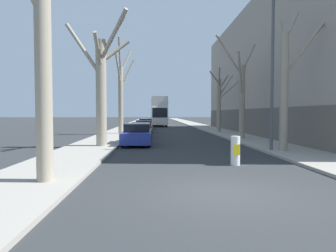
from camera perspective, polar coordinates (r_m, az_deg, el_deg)
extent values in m
plane|color=#2B2D30|center=(8.12, 10.26, -12.34)|extent=(300.00, 300.00, 0.00)
cube|color=gray|center=(57.80, -6.32, 0.45)|extent=(3.11, 120.00, 0.12)
cube|color=gray|center=(58.14, 4.58, 0.47)|extent=(3.11, 120.00, 0.12)
cube|color=#9E9384|center=(32.25, 23.15, 9.61)|extent=(10.00, 34.90, 12.39)
cube|color=#5E584F|center=(30.17, 14.36, 0.80)|extent=(0.12, 34.20, 2.48)
cylinder|color=gray|center=(9.40, -22.70, 12.53)|extent=(0.47, 0.47, 7.48)
cylinder|color=gray|center=(18.37, -12.61, 5.96)|extent=(0.62, 0.62, 6.42)
cylinder|color=gray|center=(19.02, -15.75, 13.76)|extent=(2.25, 0.45, 3.20)
cylinder|color=gray|center=(18.76, -10.11, 13.76)|extent=(1.78, 0.59, 1.50)
cylinder|color=gray|center=(17.85, -13.19, 13.75)|extent=(0.23, 1.86, 1.85)
cylinder|color=gray|center=(17.67, -10.48, 16.46)|extent=(1.98, 2.40, 2.49)
cylinder|color=gray|center=(18.63, -10.57, 16.38)|extent=(1.63, 0.55, 2.40)
cylinder|color=gray|center=(29.17, -9.00, 4.74)|extent=(0.47, 0.47, 6.50)
cylinder|color=gray|center=(29.56, -7.76, 9.78)|extent=(1.44, 0.67, 2.84)
cylinder|color=gray|center=(29.92, -8.08, 11.92)|extent=(1.12, 1.04, 2.44)
cylinder|color=gray|center=(28.90, -9.19, 13.35)|extent=(0.20, 1.69, 2.98)
cylinder|color=gray|center=(28.57, -9.49, 10.84)|extent=(0.42, 1.96, 2.77)
cylinder|color=gray|center=(16.80, 21.21, 5.88)|extent=(0.43, 0.43, 6.24)
cylinder|color=gray|center=(17.55, 24.48, 13.12)|extent=(2.20, 0.20, 2.93)
cylinder|color=gray|center=(17.82, 22.41, 17.06)|extent=(1.12, 0.80, 1.73)
cylinder|color=gray|center=(17.83, 20.96, 15.18)|extent=(0.45, 1.39, 2.36)
cylinder|color=gray|center=(24.27, 13.91, 4.39)|extent=(0.45, 0.45, 5.83)
cylinder|color=gray|center=(24.51, 15.07, 12.43)|extent=(0.99, 0.71, 1.99)
cylinder|color=gray|center=(25.27, 14.30, 9.80)|extent=(0.93, 1.63, 2.29)
cylinder|color=gray|center=(23.56, 13.61, 9.42)|extent=(0.97, 1.79, 3.31)
cylinder|color=gray|center=(24.28, 11.61, 12.96)|extent=(2.27, 0.40, 3.19)
cylinder|color=gray|center=(32.06, 9.65, 3.78)|extent=(0.46, 0.46, 5.66)
cylinder|color=gray|center=(31.12, 9.73, 9.06)|extent=(0.61, 2.36, 1.86)
cylinder|color=gray|center=(31.62, 8.85, 9.14)|extent=(1.34, 1.25, 1.23)
cylinder|color=gray|center=(31.73, 10.49, 8.12)|extent=(0.86, 1.30, 1.54)
cylinder|color=gray|center=(31.83, 11.47, 6.73)|extent=(1.97, 1.24, 1.86)
cylinder|color=gray|center=(32.25, 10.96, 7.55)|extent=(1.58, 0.36, 2.38)
cube|color=silver|center=(49.55, -1.67, 1.96)|extent=(2.41, 11.98, 2.59)
cube|color=silver|center=(49.58, -1.68, 4.32)|extent=(2.36, 11.74, 1.48)
cube|color=#B8B1A9|center=(49.61, -1.68, 5.24)|extent=(2.36, 11.74, 0.12)
cube|color=black|center=(49.55, -1.67, 2.54)|extent=(2.44, 10.54, 1.35)
cube|color=black|center=(49.58, -1.68, 4.40)|extent=(2.44, 10.54, 1.13)
cube|color=black|center=(43.58, -1.55, 2.56)|extent=(2.17, 0.06, 1.41)
cylinder|color=black|center=(45.98, -2.89, 0.52)|extent=(0.30, 1.04, 1.04)
cylinder|color=black|center=(46.01, -0.31, 0.52)|extent=(0.30, 1.04, 1.04)
cylinder|color=black|center=(52.92, -2.85, 0.77)|extent=(0.30, 1.04, 1.04)
cylinder|color=black|center=(52.96, -0.61, 0.78)|extent=(0.30, 1.04, 1.04)
cube|color=navy|center=(19.60, -5.91, -2.07)|extent=(1.82, 4.37, 0.69)
cube|color=black|center=(19.83, -5.87, -0.27)|extent=(1.60, 2.27, 0.51)
cylinder|color=black|center=(18.39, -8.63, -3.05)|extent=(0.20, 0.62, 0.62)
cylinder|color=black|center=(18.29, -3.64, -3.06)|extent=(0.20, 0.62, 0.62)
cylinder|color=black|center=(20.98, -7.88, -2.37)|extent=(0.20, 0.62, 0.62)
cylinder|color=black|center=(20.90, -3.51, -2.37)|extent=(0.20, 0.62, 0.62)
cube|color=olive|center=(25.18, -5.18, -1.22)|extent=(1.75, 4.21, 0.56)
cube|color=black|center=(25.40, -5.16, 0.07)|extent=(1.54, 2.19, 0.56)
cylinder|color=black|center=(23.98, -7.14, -1.77)|extent=(0.20, 0.62, 0.62)
cylinder|color=black|center=(23.91, -3.47, -1.77)|extent=(0.20, 0.62, 0.62)
cylinder|color=black|center=(26.49, -6.71, -1.37)|extent=(0.20, 0.62, 0.62)
cylinder|color=black|center=(26.43, -3.39, -1.36)|extent=(0.20, 0.62, 0.62)
cube|color=maroon|center=(31.56, -4.66, -0.45)|extent=(1.76, 4.16, 0.58)
cube|color=black|center=(31.79, -4.65, 0.59)|extent=(1.55, 2.16, 0.56)
cylinder|color=black|center=(30.36, -6.20, -0.90)|extent=(0.20, 0.60, 0.60)
cylinder|color=black|center=(30.31, -3.28, -0.89)|extent=(0.20, 0.60, 0.60)
cylinder|color=black|center=(32.85, -5.93, -0.64)|extent=(0.20, 0.60, 0.60)
cylinder|color=black|center=(32.80, -3.23, -0.64)|extent=(0.20, 0.60, 0.60)
cube|color=silver|center=(38.24, -4.30, 0.14)|extent=(1.75, 4.56, 0.70)
cube|color=black|center=(38.49, -4.29, 1.05)|extent=(1.54, 2.37, 0.51)
cylinder|color=black|center=(36.91, -5.55, -0.24)|extent=(0.20, 0.68, 0.68)
cylinder|color=black|center=(36.86, -3.17, -0.24)|extent=(0.20, 0.68, 0.68)
cylinder|color=black|center=(39.64, -5.35, -0.06)|extent=(0.20, 0.68, 0.68)
cylinder|color=black|center=(39.59, -3.13, -0.05)|extent=(0.20, 0.68, 0.68)
cylinder|color=#4C4F54|center=(16.83, 19.25, 9.93)|extent=(0.16, 0.16, 8.59)
cylinder|color=white|center=(12.21, 12.70, -4.60)|extent=(0.37, 0.37, 1.16)
cube|color=yellow|center=(12.02, 12.94, -4.43)|extent=(0.26, 0.01, 0.42)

